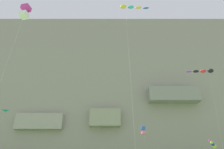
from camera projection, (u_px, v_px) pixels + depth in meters
The scene contains 7 objects.
cliff_face at pixel (107, 99), 71.09m from camera, with size 180.00×31.35×55.25m.
kite_box_high_center at pixel (143, 130), 39.73m from camera, with size 1.43×4.64×11.44m.
kite_windsock_far_left at pixel (130, 7), 29.52m from camera, with size 4.61×4.92×26.44m.
kite_windsock_upper_left at pixel (204, 71), 40.49m from camera, with size 5.90×2.57×22.72m.
kite_delta_mid_right at pixel (4, 115), 42.32m from camera, with size 2.20×2.68×14.83m.
kite_windsock_front_field at pixel (213, 145), 35.65m from camera, with size 3.32×4.27×8.07m.
kite_box_low_right at pixel (25, 12), 23.18m from camera, with size 1.10×1.64×21.32m.
Camera 1 is at (1.94, -7.48, 2.52)m, focal length 29.76 mm.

